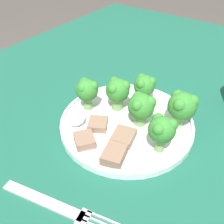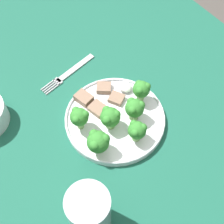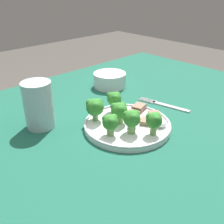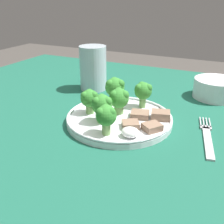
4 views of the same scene
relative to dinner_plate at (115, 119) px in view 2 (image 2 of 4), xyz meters
The scene contains 16 objects.
ground_plane 0.75m from the dinner_plate, 46.81° to the left, with size 8.00×8.00×0.00m, color #4C4742.
table 0.11m from the dinner_plate, 46.81° to the left, with size 1.29×0.97×0.74m.
dinner_plate is the anchor object (origin of this frame).
fork 0.19m from the dinner_plate, ahead, with size 0.05×0.18×0.00m.
drinking_glass 0.24m from the dinner_plate, 133.42° to the left, with size 0.08×0.08×0.13m.
broccoli_floret_near_rim_left 0.06m from the dinner_plate, 122.90° to the right, with size 0.05×0.04×0.06m.
broccoli_floret_center_left 0.10m from the dinner_plate, 121.48° to the left, with size 0.05×0.05×0.06m.
broccoli_floret_back_left 0.09m from the dinner_plate, 71.06° to the left, with size 0.04×0.04×0.06m.
broccoli_floret_front_left 0.08m from the dinner_plate, behind, with size 0.04×0.04×0.06m.
broccoli_floret_center_back 0.05m from the dinner_plate, 115.91° to the left, with size 0.05×0.05×0.06m.
broccoli_floret_mid_cluster 0.09m from the dinner_plate, 83.79° to the right, with size 0.04×0.04×0.06m.
meat_slice_front_slice 0.09m from the dinner_plate, 20.80° to the left, with size 0.05×0.04×0.02m.
meat_slice_middle_slice 0.05m from the dinner_plate, 39.37° to the right, with size 0.05×0.04×0.01m.
meat_slice_rear_slice 0.05m from the dinner_plate, 27.49° to the left, with size 0.05×0.04×0.01m.
meat_slice_edge_slice 0.09m from the dinner_plate, 17.14° to the right, with size 0.05×0.05×0.01m.
sauce_dollop 0.09m from the dinner_plate, 51.99° to the right, with size 0.04×0.03×0.02m.
Camera 2 is at (-0.33, 0.21, 1.38)m, focal length 50.00 mm.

